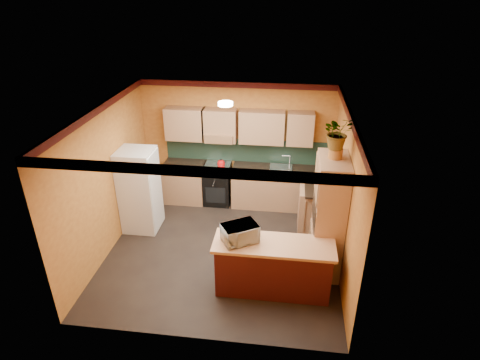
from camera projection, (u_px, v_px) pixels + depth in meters
The scene contains 15 objects.
room_shell at pixel (224, 142), 6.89m from camera, with size 4.24×4.24×2.72m.
base_cabinets_back at pixel (245, 186), 8.96m from camera, with size 3.65×0.60×0.88m, color tan.
countertop_back at pixel (245, 168), 8.75m from camera, with size 3.65×0.62×0.04m, color black.
stove at pixel (218, 184), 9.02m from camera, with size 0.58×0.58×0.91m, color black.
kettle at pixel (221, 163), 8.72m from camera, with size 0.17×0.17×0.18m, color red, non-canonical shape.
sink at pixel (281, 168), 8.65m from camera, with size 0.48×0.40×0.03m, color silver.
base_cabinets_right at pixel (319, 209), 8.06m from camera, with size 0.60×0.80×0.88m, color tan.
countertop_right at pixel (321, 189), 7.86m from camera, with size 0.62×0.80×0.04m, color black.
fridge at pixel (140, 190), 7.92m from camera, with size 0.68×0.66×1.70m, color white.
pantry at pixel (328, 217), 6.67m from camera, with size 0.48×0.90×2.10m, color tan.
fern_pot at pixel (335, 153), 6.20m from camera, with size 0.22×0.22×0.16m, color #9B5B25.
fern at pixel (338, 132), 6.05m from camera, with size 0.47×0.41×0.52m, color tan.
breakfast_bar at pixel (273, 269), 6.42m from camera, with size 1.80×0.55×0.88m, color #491311.
bar_top at pixel (274, 245), 6.21m from camera, with size 1.90×0.65×0.05m, color tan.
microwave at pixel (240, 233), 6.20m from camera, with size 0.53×0.36×0.29m, color white.
Camera 1 is at (1.10, -6.08, 4.61)m, focal length 30.00 mm.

